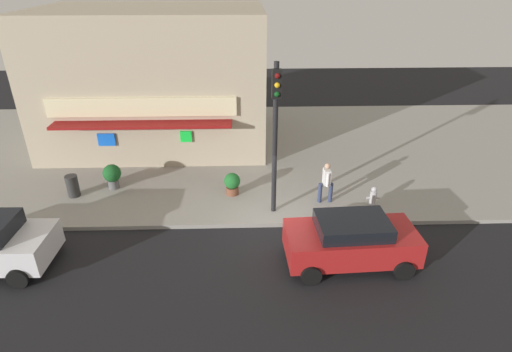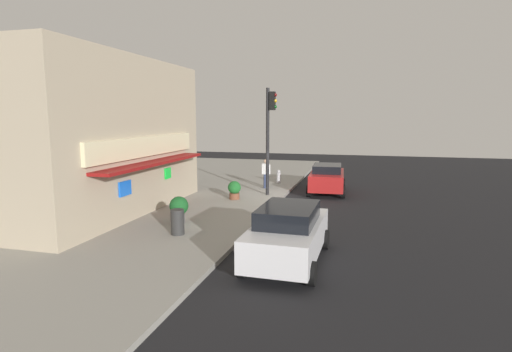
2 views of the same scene
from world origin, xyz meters
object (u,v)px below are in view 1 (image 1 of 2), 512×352
Objects in this scene: traffic_light at (276,123)px; trash_can at (73,186)px; pedestrian at (326,181)px; fire_hydrant at (373,197)px; parked_car_red at (351,240)px; potted_plant_by_window at (112,175)px; potted_plant_by_doorway at (232,183)px.

trash_can is (-8.07, 1.49, -3.15)m from traffic_light.
trash_can is 10.20m from pedestrian.
parked_car_red reaches higher than fire_hydrant.
potted_plant_by_window is at bearing 23.49° from trash_can.
traffic_light is 3.78m from potted_plant_by_doorway.
fire_hydrant is 12.01m from trash_can.
potted_plant_by_doorway is at bearing 168.13° from fire_hydrant.
parked_car_red is (2.23, -2.87, -2.91)m from traffic_light.
fire_hydrant is 3.58m from parked_car_red.
pedestrian reaches higher than potted_plant_by_window.
pedestrian is at bearing -9.24° from potted_plant_by_window.
pedestrian is 8.84m from potted_plant_by_window.
trash_can is 0.97× the size of potted_plant_by_doorway.
trash_can is (-11.95, 1.20, 0.04)m from fire_hydrant.
pedestrian reaches higher than potted_plant_by_doorway.
pedestrian is 3.59m from parked_car_red.
traffic_light is 7.57m from potted_plant_by_window.
potted_plant_by_window is at bearing 170.76° from pedestrian.
parked_car_red is at bearing -87.69° from pedestrian.
fire_hydrant is 0.20× the size of parked_car_red.
parked_car_red is (3.84, -4.32, 0.19)m from potted_plant_by_doorway.
potted_plant_by_doorway is 5.07m from potted_plant_by_window.
traffic_light is 4.66m from parked_car_red.
pedestrian reaches higher than trash_can.
pedestrian is at bearing 18.60° from traffic_light.
traffic_light is 3.47m from pedestrian.
trash_can is at bearing 157.03° from parked_car_red.
parked_car_red is at bearing -48.42° from potted_plant_by_doorway.
potted_plant_by_window is 10.17m from parked_car_red.
fire_hydrant is 10.67m from potted_plant_by_window.
traffic_light is 6.24× the size of trash_can.
potted_plant_by_doorway is 5.78m from parked_car_red.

